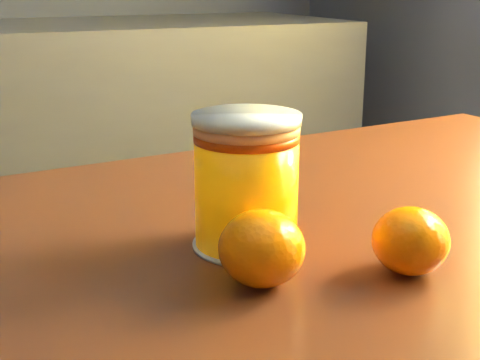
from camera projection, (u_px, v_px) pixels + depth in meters
name	position (u px, v px, depth m)	size (l,w,h in m)	color
table	(353.00, 349.00, 0.61)	(1.11, 0.82, 0.80)	#582A16
juice_glass	(246.00, 183.00, 0.56)	(0.09, 0.09, 0.11)	#FF8F05
orange_front	(262.00, 248.00, 0.50)	(0.07, 0.07, 0.06)	orange
orange_back	(411.00, 241.00, 0.52)	(0.06, 0.06, 0.05)	orange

